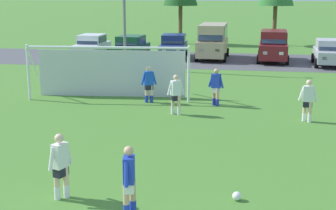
{
  "coord_description": "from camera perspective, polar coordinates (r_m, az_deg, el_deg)",
  "views": [
    {
      "loc": [
        2.91,
        -7.16,
        4.97
      ],
      "look_at": [
        0.35,
        8.06,
        1.28
      ],
      "focal_mm": 51.83,
      "sensor_mm": 36.0,
      "label": 1
    }
  ],
  "objects": [
    {
      "name": "player_defender_far",
      "position": [
        21.72,
        -2.27,
        2.44
      ],
      "size": [
        0.7,
        0.42,
        1.64
      ],
      "color": "beige",
      "rests_on": "ground"
    },
    {
      "name": "player_trailing_back",
      "position": [
        10.91,
        -4.59,
        -8.92
      ],
      "size": [
        0.3,
        0.75,
        1.64
      ],
      "color": "tan",
      "rests_on": "ground"
    },
    {
      "name": "soccer_goal",
      "position": [
        22.82,
        -6.75,
        4.09
      ],
      "size": [
        7.56,
        2.63,
        2.57
      ],
      "color": "white",
      "rests_on": "ground"
    },
    {
      "name": "player_midfield_center",
      "position": [
        21.17,
        5.66,
        2.09
      ],
      "size": [
        0.71,
        0.34,
        1.64
      ],
      "color": "tan",
      "rests_on": "ground"
    },
    {
      "name": "parked_car_slot_right",
      "position": [
        34.18,
        18.46,
        5.89
      ],
      "size": [
        2.17,
        4.27,
        1.72
      ],
      "color": "#B2B2BC",
      "rests_on": "ground"
    },
    {
      "name": "parked_car_slot_left",
      "position": [
        35.25,
        -4.44,
        6.75
      ],
      "size": [
        2.29,
        4.33,
        1.72
      ],
      "color": "#194C2D",
      "rests_on": "ground"
    },
    {
      "name": "player_winger_right",
      "position": [
        12.02,
        -12.52,
        -7.06
      ],
      "size": [
        0.41,
        0.69,
        1.64
      ],
      "color": "beige",
      "rests_on": "ground"
    },
    {
      "name": "parked_car_slot_center_right",
      "position": [
        35.1,
        12.3,
        6.84
      ],
      "size": [
        2.29,
        4.68,
        2.16
      ],
      "color": "maroon",
      "rests_on": "ground"
    },
    {
      "name": "soccer_ball",
      "position": [
        12.01,
        8.1,
        -10.56
      ],
      "size": [
        0.22,
        0.22,
        0.22
      ],
      "color": "white",
      "rests_on": "ground"
    },
    {
      "name": "player_winger_left",
      "position": [
        19.25,
        16.12,
        0.47
      ],
      "size": [
        0.73,
        0.29,
        1.64
      ],
      "color": "beige",
      "rests_on": "ground"
    },
    {
      "name": "parked_car_slot_center_left",
      "position": [
        36.19,
        0.67,
        6.96
      ],
      "size": [
        2.25,
        4.31,
        1.72
      ],
      "color": "navy",
      "rests_on": "ground"
    },
    {
      "name": "parked_car_slot_center",
      "position": [
        35.7,
        5.3,
        7.57
      ],
      "size": [
        2.25,
        4.82,
        2.52
      ],
      "color": "tan",
      "rests_on": "ground"
    },
    {
      "name": "ground_plane",
      "position": [
        22.9,
        2.02,
        0.91
      ],
      "size": [
        400.0,
        400.0,
        0.0
      ],
      "primitive_type": "plane",
      "color": "#477A2D"
    },
    {
      "name": "street_lamp",
      "position": [
        30.82,
        -4.9,
        12.12
      ],
      "size": [
        2.0,
        0.32,
        8.27
      ],
      "color": "slate",
      "rests_on": "ground"
    },
    {
      "name": "parked_car_slot_far_left",
      "position": [
        36.54,
        -8.97,
        6.86
      ],
      "size": [
        2.05,
        4.21,
        1.72
      ],
      "color": "silver",
      "rests_on": "ground"
    },
    {
      "name": "player_striker_near",
      "position": [
        19.58,
        0.93,
        1.23
      ],
      "size": [
        0.72,
        0.4,
        1.64
      ],
      "color": "beige",
      "rests_on": "ground"
    },
    {
      "name": "parking_lot_strip",
      "position": [
        35.14,
        4.72,
        5.29
      ],
      "size": [
        52.0,
        8.4,
        0.01
      ],
      "primitive_type": "cube",
      "color": "#4C4C51",
      "rests_on": "ground"
    }
  ]
}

